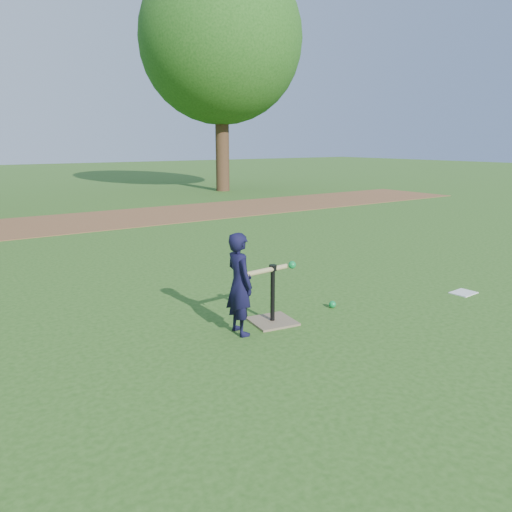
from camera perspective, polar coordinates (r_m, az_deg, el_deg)
ground at (r=5.65m, az=2.41°, el=-5.97°), size 80.00×80.00×0.00m
dirt_strip at (r=12.33m, az=-19.14°, el=3.75°), size 24.00×3.00×0.01m
child at (r=4.78m, az=-1.89°, el=-3.20°), size 0.27×0.38×1.00m
wiffle_ball_ground at (r=5.71m, az=8.73°, el=-5.49°), size 0.08×0.08×0.08m
clipboard at (r=6.69m, az=22.62°, el=-3.90°), size 0.31×0.25×0.01m
batting_tee at (r=5.19m, az=1.90°, el=-6.44°), size 0.49×0.49×0.61m
swing_action at (r=4.98m, az=1.39°, el=-1.62°), size 0.70×0.12×0.09m
tree_right at (r=19.26m, az=-4.05°, el=23.31°), size 5.80×5.80×8.21m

